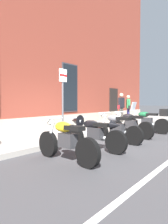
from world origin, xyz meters
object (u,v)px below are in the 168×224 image
motorcycle_black_sport (92,131)px  motorcycle_grey_naked (116,128)px  motorcycle_black_naked (130,125)px  motorcycle_green_touring (148,120)px  motorcycle_yellow_naked (66,141)px  parking_sign (63,92)px  pedestrian_dark_jacket (121,106)px  pedestrian_striped_shirt (128,107)px

motorcycle_black_sport → motorcycle_grey_naked: 1.46m
motorcycle_grey_naked → motorcycle_black_naked: size_ratio=0.98×
motorcycle_grey_naked → motorcycle_green_touring: bearing=-1.4°
motorcycle_yellow_naked → parking_sign: parking_sign is taller
motorcycle_yellow_naked → pedestrian_dark_jacket: pedestrian_dark_jacket is taller
motorcycle_yellow_naked → motorcycle_grey_naked: bearing=4.0°
motorcycle_black_naked → pedestrian_dark_jacket: bearing=30.3°
motorcycle_grey_naked → motorcycle_green_touring: (2.87, -0.07, 0.07)m
motorcycle_green_touring → motorcycle_black_naked: bearing=173.9°
motorcycle_green_touring → pedestrian_striped_shirt: pedestrian_striped_shirt is taller
motorcycle_grey_naked → pedestrian_dark_jacket: size_ratio=1.14×
motorcycle_black_naked → motorcycle_green_touring: (1.56, -0.17, 0.08)m
motorcycle_green_touring → pedestrian_dark_jacket: pedestrian_dark_jacket is taller
motorcycle_grey_naked → motorcycle_black_naked: motorcycle_grey_naked is taller
motorcycle_black_naked → pedestrian_striped_shirt: bearing=25.3°
motorcycle_black_sport → parking_sign: (0.66, 1.66, 1.15)m
motorcycle_black_sport → motorcycle_green_touring: 4.33m
motorcycle_yellow_naked → pedestrian_dark_jacket: bearing=18.2°
pedestrian_striped_shirt → pedestrian_dark_jacket: bearing=178.5°
motorcycle_yellow_naked → parking_sign: size_ratio=0.84×
motorcycle_grey_naked → pedestrian_dark_jacket: pedestrian_dark_jacket is taller
motorcycle_black_naked → motorcycle_green_touring: 1.57m
motorcycle_grey_naked → motorcycle_green_touring: size_ratio=0.95×
motorcycle_green_touring → motorcycle_grey_naked: bearing=178.6°
pedestrian_dark_jacket → pedestrian_striped_shirt: size_ratio=1.06×
pedestrian_striped_shirt → parking_sign: bearing=-173.3°
motorcycle_green_touring → pedestrian_striped_shirt: (3.57, 2.59, 0.50)m
motorcycle_grey_naked → motorcycle_black_naked: 1.32m
motorcycle_yellow_naked → pedestrian_striped_shirt: (9.27, 2.72, 0.58)m
motorcycle_black_naked → pedestrian_dark_jacket: size_ratio=1.16×
motorcycle_green_touring → parking_sign: bearing=154.6°
motorcycle_yellow_naked → parking_sign: 3.02m
motorcycle_black_sport → motorcycle_black_naked: 2.77m
pedestrian_dark_jacket → motorcycle_grey_naked: bearing=-155.2°
motorcycle_grey_naked → parking_sign: (-0.79, 1.67, 1.20)m
motorcycle_black_naked → parking_sign: (-2.11, 1.58, 1.21)m
pedestrian_dark_jacket → pedestrian_striped_shirt: bearing=-1.5°
motorcycle_black_sport → motorcycle_green_touring: (4.33, -0.08, 0.02)m
pedestrian_striped_shirt → motorcycle_black_naked: bearing=-154.7°
motorcycle_green_touring → parking_sign: size_ratio=0.88×
motorcycle_yellow_naked → motorcycle_grey_naked: 2.83m
motorcycle_yellow_naked → motorcycle_black_naked: bearing=4.1°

